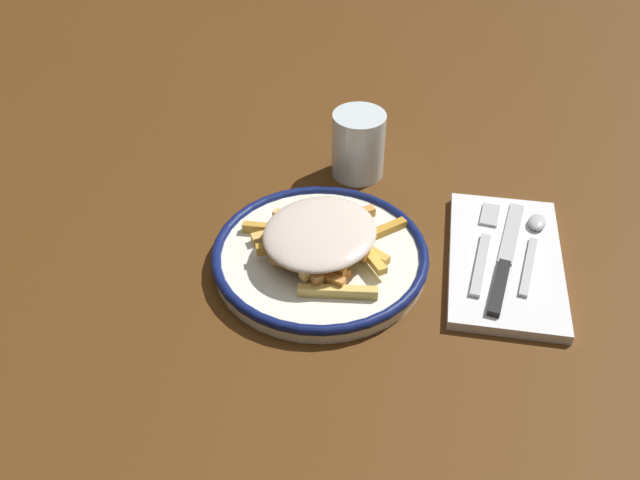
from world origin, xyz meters
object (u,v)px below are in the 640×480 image
at_px(fries_heap, 319,238).
at_px(water_glass, 358,145).
at_px(plate, 320,256).
at_px(spoon, 534,239).
at_px(fork, 484,246).
at_px(napkin, 505,261).
at_px(knife, 504,265).

height_order(fries_heap, water_glass, water_glass).
bearing_deg(fries_heap, plate, 70.27).
distance_m(spoon, water_glass, 0.27).
xyz_separation_m(plate, fries_heap, (-0.00, -0.00, 0.03)).
distance_m(fork, spoon, 0.06).
bearing_deg(fries_heap, napkin, 9.39).
height_order(napkin, water_glass, water_glass).
bearing_deg(fork, napkin, -24.65).
distance_m(fries_heap, napkin, 0.23).
bearing_deg(water_glass, knife, -42.72).
bearing_deg(water_glass, plate, -95.94).
height_order(plate, napkin, plate).
bearing_deg(water_glass, fork, -41.00).
distance_m(knife, spoon, 0.06).
relative_size(fork, water_glass, 1.88).
bearing_deg(water_glass, fries_heap, -96.05).
relative_size(plate, fork, 1.48).
bearing_deg(spoon, fork, -159.87).
height_order(fries_heap, napkin, fries_heap).
bearing_deg(knife, napkin, 79.88).
height_order(napkin, spoon, spoon).
relative_size(fries_heap, spoon, 1.32).
distance_m(fries_heap, fork, 0.20).
distance_m(plate, water_glass, 0.20).
relative_size(napkin, spoon, 1.56).
xyz_separation_m(fries_heap, knife, (0.22, 0.02, -0.03)).
bearing_deg(fork, water_glass, 139.00).
bearing_deg(fries_heap, fork, 14.01).
bearing_deg(plate, napkin, 9.01).
bearing_deg(napkin, fries_heap, -170.61).
relative_size(spoon, water_glass, 1.62).
relative_size(fries_heap, water_glass, 2.14).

